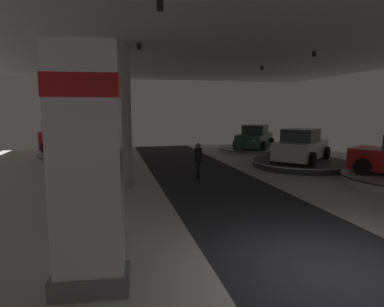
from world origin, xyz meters
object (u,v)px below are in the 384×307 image
object	(u,v)px
column_left	(114,117)
display_platform_far_right	(300,163)
brand_sign_pylon	(86,168)
display_car_deep_right	(255,138)
display_car_far_right	(301,146)
display_platform_deep_right	(254,149)
pickup_truck_deep_left	(89,139)
display_platform_deep_left	(85,155)
visitor_walking_near	(198,159)

from	to	relation	value
column_left	display_platform_far_right	world-z (taller)	column_left
brand_sign_pylon	display_car_deep_right	distance (m)	19.87
display_car_deep_right	display_car_far_right	distance (m)	6.84
column_left	display_car_far_right	xyz separation A→B (m)	(9.70, 2.28, -1.65)
display_platform_deep_right	display_car_deep_right	distance (m)	0.87
pickup_truck_deep_left	display_platform_deep_right	distance (m)	11.75
display_platform_deep_right	display_platform_deep_left	bearing A→B (deg)	-176.37
display_platform_deep_left	display_car_far_right	size ratio (longest dim) A/B	1.30
column_left	display_car_deep_right	size ratio (longest dim) A/B	1.25
display_platform_deep_right	column_left	bearing A→B (deg)	-138.23
display_platform_far_right	visitor_walking_near	xyz separation A→B (m)	(-6.16, -1.69, 0.72)
brand_sign_pylon	visitor_walking_near	world-z (taller)	brand_sign_pylon
display_platform_deep_right	visitor_walking_near	size ratio (longest dim) A/B	3.38
display_car_deep_right	display_platform_deep_left	bearing A→B (deg)	-176.27
brand_sign_pylon	column_left	bearing A→B (deg)	86.23
visitor_walking_near	display_platform_far_right	bearing A→B (deg)	15.34
display_car_deep_right	visitor_walking_near	xyz separation A→B (m)	(-6.63, -8.50, -0.09)
display_platform_far_right	display_platform_deep_right	bearing A→B (deg)	86.25
pickup_truck_deep_left	display_platform_far_right	bearing A→B (deg)	-27.59
brand_sign_pylon	pickup_truck_deep_left	bearing A→B (deg)	93.59
display_car_deep_right	display_platform_far_right	bearing A→B (deg)	-93.90
pickup_truck_deep_left	display_platform_far_right	world-z (taller)	pickup_truck_deep_left
display_platform_deep_left	display_car_deep_right	xyz separation A→B (m)	(11.95, 0.78, 0.82)
column_left	display_car_deep_right	world-z (taller)	column_left
display_platform_far_right	display_car_far_right	bearing A→B (deg)	-139.53
display_platform_deep_left	display_car_far_right	distance (m)	13.00
visitor_walking_near	brand_sign_pylon	bearing A→B (deg)	-116.32
brand_sign_pylon	visitor_walking_near	xyz separation A→B (m)	(4.06, 8.21, -1.19)
brand_sign_pylon	display_platform_deep_right	xyz separation A→B (m)	(10.67, 16.68, -1.97)
column_left	display_car_far_right	size ratio (longest dim) A/B	1.26
display_platform_far_right	visitor_walking_near	size ratio (longest dim) A/B	3.26
display_car_deep_right	column_left	bearing A→B (deg)	-138.21
display_platform_deep_left	visitor_walking_near	distance (m)	9.40
brand_sign_pylon	display_car_far_right	bearing A→B (deg)	44.08
display_platform_far_right	brand_sign_pylon	bearing A→B (deg)	-135.93
display_platform_deep_right	brand_sign_pylon	bearing A→B (deg)	-122.60
column_left	display_platform_deep_right	size ratio (longest dim) A/B	1.02
display_platform_deep_right	display_car_far_right	size ratio (longest dim) A/B	1.23
column_left	display_car_far_right	distance (m)	10.10
pickup_truck_deep_left	display_car_far_right	distance (m)	12.64
display_car_deep_right	visitor_walking_near	distance (m)	10.78
pickup_truck_deep_left	display_car_far_right	xyz separation A→B (m)	(11.19, -5.88, -0.15)
brand_sign_pylon	display_car_far_right	world-z (taller)	brand_sign_pylon
display_platform_deep_right	display_car_deep_right	world-z (taller)	display_car_deep_right
display_platform_deep_left	pickup_truck_deep_left	size ratio (longest dim) A/B	1.01
display_platform_deep_left	display_car_far_right	world-z (taller)	display_car_far_right
display_platform_deep_left	display_car_deep_right	size ratio (longest dim) A/B	1.29
display_platform_deep_left	display_platform_deep_right	xyz separation A→B (m)	(11.93, 0.76, -0.04)
display_car_far_right	display_platform_far_right	bearing A→B (deg)	40.47
brand_sign_pylon	display_platform_far_right	world-z (taller)	brand_sign_pylon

